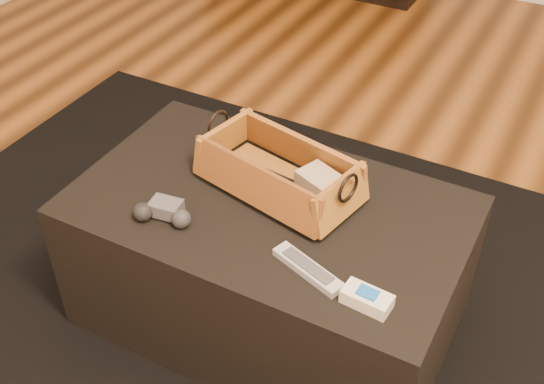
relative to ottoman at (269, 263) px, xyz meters
The scene contains 9 objects.
floor 0.29m from the ottoman, 21.99° to the right, with size 5.00×5.50×0.01m, color brown.
area_rug 0.22m from the ottoman, 90.00° to the right, with size 2.60×2.00×0.01m, color black.
ottoman is the anchor object (origin of this frame).
tv_remote 0.25m from the ottoman, 118.89° to the left, with size 0.22×0.05×0.02m, color black.
cloth_bundle 0.29m from the ottoman, 33.95° to the left, with size 0.12×0.08×0.06m, color tan.
wicker_basket 0.27m from the ottoman, 95.44° to the left, with size 0.46×0.31×0.15m.
game_controller 0.35m from the ottoman, 138.21° to the right, with size 0.16×0.10×0.05m.
silver_remote 0.34m from the ottoman, 41.45° to the right, with size 0.19×0.10×0.02m.
cream_gadget 0.46m from the ottoman, 29.80° to the right, with size 0.11×0.06×0.04m.
Camera 1 is at (0.47, -1.10, 1.54)m, focal length 45.00 mm.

